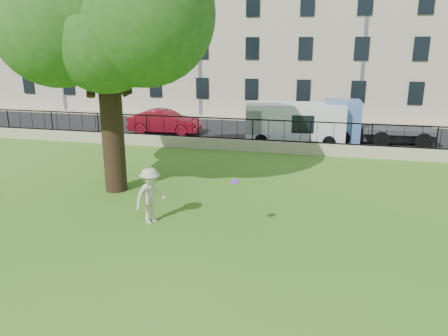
% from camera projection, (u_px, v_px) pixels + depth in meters
% --- Properties ---
extents(ground, '(120.00, 120.00, 0.00)m').
position_uv_depth(ground, '(178.00, 250.00, 12.11)').
color(ground, '#3A701A').
rests_on(ground, ground).
extents(retaining_wall, '(50.00, 0.40, 0.60)m').
position_uv_depth(retaining_wall, '(252.00, 146.00, 23.25)').
color(retaining_wall, tan).
rests_on(retaining_wall, ground).
extents(iron_railing, '(50.00, 0.05, 1.13)m').
position_uv_depth(iron_railing, '(253.00, 130.00, 23.02)').
color(iron_railing, black).
rests_on(iron_railing, retaining_wall).
extents(street, '(60.00, 9.00, 0.01)m').
position_uv_depth(street, '(265.00, 134.00, 27.73)').
color(street, black).
rests_on(street, ground).
extents(sidewalk, '(60.00, 1.40, 0.12)m').
position_uv_depth(sidewalk, '(275.00, 120.00, 32.57)').
color(sidewalk, tan).
rests_on(sidewalk, ground).
extents(building_row, '(56.40, 10.40, 13.80)m').
position_uv_depth(building_row, '(286.00, 26.00, 35.99)').
color(building_row, '#BDAB96').
rests_on(building_row, ground).
extents(man, '(1.15, 1.35, 1.81)m').
position_uv_depth(man, '(151.00, 196.00, 13.77)').
color(man, beige).
rests_on(man, ground).
extents(frisbee, '(0.35, 0.36, 0.12)m').
position_uv_depth(frisbee, '(235.00, 182.00, 12.65)').
color(frisbee, '#7D2AEE').
extents(red_sedan, '(4.63, 1.81, 1.50)m').
position_uv_depth(red_sedan, '(165.00, 122.00, 27.70)').
color(red_sedan, maroon).
rests_on(red_sedan, street).
extents(white_van, '(5.66, 2.75, 2.29)m').
position_uv_depth(white_van, '(295.00, 124.00, 24.81)').
color(white_van, silver).
rests_on(white_van, street).
extents(blue_truck, '(5.87, 2.30, 2.43)m').
position_uv_depth(blue_truck, '(376.00, 123.00, 24.72)').
color(blue_truck, '#4F79BA').
rests_on(blue_truck, street).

